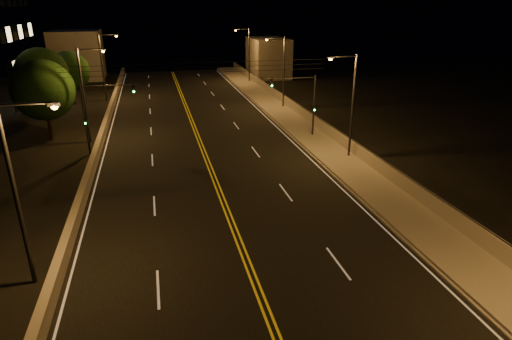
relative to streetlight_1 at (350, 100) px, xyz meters
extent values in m
cube|color=black|center=(-11.51, -4.95, -5.04)|extent=(18.00, 120.00, 0.02)
cube|color=gray|center=(-0.71, -4.95, -4.90)|extent=(3.60, 120.00, 0.30)
cube|color=gray|center=(-2.58, -4.95, -4.97)|extent=(0.14, 120.00, 0.15)
cube|color=gray|center=(0.94, -4.95, -4.25)|extent=(0.30, 120.00, 1.00)
cube|color=gray|center=(-20.62, -4.95, -4.59)|extent=(0.45, 120.00, 0.92)
cube|color=gray|center=(4.99, 43.89, -1.72)|extent=(6.00, 10.00, 6.66)
cube|color=gray|center=(-27.51, 49.09, -1.00)|extent=(8.00, 8.00, 8.09)
cylinder|color=black|center=(0.94, -4.95, -3.72)|extent=(0.06, 120.00, 0.06)
cube|color=silver|center=(-20.11, -4.95, -5.03)|extent=(0.12, 116.00, 0.00)
cube|color=silver|center=(-2.91, -4.95, -5.03)|extent=(0.12, 116.00, 0.00)
cube|color=gold|center=(-11.66, -4.95, -5.03)|extent=(0.12, 116.00, 0.00)
cube|color=gold|center=(-11.36, -4.95, -5.03)|extent=(0.12, 116.00, 0.00)
cube|color=silver|center=(-16.01, -14.45, -5.03)|extent=(0.12, 3.00, 0.00)
cube|color=silver|center=(-16.01, -5.45, -5.03)|extent=(0.12, 3.00, 0.00)
cube|color=silver|center=(-16.01, 3.55, -5.03)|extent=(0.12, 3.00, 0.00)
cube|color=silver|center=(-16.01, 12.55, -5.03)|extent=(0.12, 3.00, 0.00)
cube|color=silver|center=(-16.01, 21.55, -5.03)|extent=(0.12, 3.00, 0.00)
cube|color=silver|center=(-16.01, 30.55, -5.03)|extent=(0.12, 3.00, 0.00)
cube|color=silver|center=(-16.01, 39.55, -5.03)|extent=(0.12, 3.00, 0.00)
cube|color=silver|center=(-16.01, 48.55, -5.03)|extent=(0.12, 3.00, 0.00)
cube|color=silver|center=(-7.01, -14.45, -5.03)|extent=(0.12, 3.00, 0.00)
cube|color=silver|center=(-7.01, -5.45, -5.03)|extent=(0.12, 3.00, 0.00)
cube|color=silver|center=(-7.01, 3.55, -5.03)|extent=(0.12, 3.00, 0.00)
cube|color=silver|center=(-7.01, 12.55, -5.03)|extent=(0.12, 3.00, 0.00)
cube|color=silver|center=(-7.01, 21.55, -5.03)|extent=(0.12, 3.00, 0.00)
cube|color=silver|center=(-7.01, 30.55, -5.03)|extent=(0.12, 3.00, 0.00)
cube|color=silver|center=(-7.01, 39.55, -5.03)|extent=(0.12, 3.00, 0.00)
cube|color=silver|center=(-7.01, 48.55, -5.03)|extent=(0.12, 3.00, 0.00)
cylinder|color=#2D2D33|center=(0.29, 0.00, -0.70)|extent=(0.20, 0.20, 8.69)
cylinder|color=#2D2D33|center=(-0.81, 0.00, 3.50)|extent=(2.20, 0.12, 0.12)
cube|color=#2D2D33|center=(-1.91, 0.00, 3.43)|extent=(0.50, 0.25, 0.14)
sphere|color=#FF9E2D|center=(-1.91, 0.00, 3.33)|extent=(0.28, 0.28, 0.28)
cylinder|color=#2D2D33|center=(0.29, 19.11, -0.70)|extent=(0.20, 0.20, 8.69)
cylinder|color=#2D2D33|center=(-0.81, 19.11, 3.50)|extent=(2.20, 0.12, 0.12)
cube|color=#2D2D33|center=(-1.91, 19.11, 3.43)|extent=(0.50, 0.25, 0.14)
sphere|color=#FF9E2D|center=(-1.91, 19.11, 3.33)|extent=(0.28, 0.28, 0.28)
cylinder|color=#2D2D33|center=(0.29, 38.36, -0.70)|extent=(0.20, 0.20, 8.69)
cylinder|color=#2D2D33|center=(-0.81, 38.36, 3.50)|extent=(2.20, 0.12, 0.12)
cube|color=#2D2D33|center=(-1.91, 38.36, 3.43)|extent=(0.50, 0.25, 0.14)
sphere|color=#FF9E2D|center=(-1.91, 38.36, 3.33)|extent=(0.28, 0.28, 0.28)
cylinder|color=#2D2D33|center=(-21.71, -12.48, -0.70)|extent=(0.20, 0.20, 8.69)
cylinder|color=#2D2D33|center=(-20.61, -12.48, 3.50)|extent=(2.20, 0.12, 0.12)
cube|color=#2D2D33|center=(-19.51, -12.48, 3.43)|extent=(0.50, 0.25, 0.14)
sphere|color=#FF9E2D|center=(-19.51, -12.48, 3.33)|extent=(0.28, 0.28, 0.28)
cylinder|color=#2D2D33|center=(-21.71, 10.23, -0.70)|extent=(0.20, 0.20, 8.69)
cylinder|color=#2D2D33|center=(-20.61, 10.23, 3.50)|extent=(2.20, 0.12, 0.12)
cube|color=#2D2D33|center=(-19.51, 10.23, 3.43)|extent=(0.50, 0.25, 0.14)
sphere|color=#FF9E2D|center=(-19.51, 10.23, 3.33)|extent=(0.28, 0.28, 0.28)
cylinder|color=#2D2D33|center=(-21.71, 29.52, -0.70)|extent=(0.20, 0.20, 8.69)
cylinder|color=#2D2D33|center=(-20.61, 29.52, 3.50)|extent=(2.20, 0.12, 0.12)
cube|color=#2D2D33|center=(-19.51, 29.52, 3.43)|extent=(0.50, 0.25, 0.14)
sphere|color=#FF9E2D|center=(-19.51, 29.52, 3.33)|extent=(0.28, 0.28, 0.28)
cylinder|color=#2D2D33|center=(-0.51, 6.55, -2.00)|extent=(0.18, 0.18, 6.10)
cylinder|color=#2D2D33|center=(-3.01, 6.55, 0.86)|extent=(5.00, 0.10, 0.10)
cube|color=black|center=(-4.76, 6.55, 0.51)|extent=(0.28, 0.18, 0.80)
sphere|color=#19FF4C|center=(-4.76, 6.44, 0.26)|extent=(0.14, 0.14, 0.14)
cube|color=black|center=(-0.51, 6.40, -2.05)|extent=(0.22, 0.14, 0.55)
cylinder|color=#2D2D33|center=(-21.31, 6.55, -2.00)|extent=(0.18, 0.18, 6.10)
cylinder|color=#2D2D33|center=(-18.81, 6.55, 0.86)|extent=(5.00, 0.10, 0.10)
cube|color=black|center=(-17.06, 6.55, 0.51)|extent=(0.28, 0.18, 0.80)
sphere|color=#19FF4C|center=(-17.06, 6.44, 0.26)|extent=(0.14, 0.14, 0.14)
cube|color=black|center=(-21.31, 6.40, -2.05)|extent=(0.22, 0.14, 0.55)
cylinder|color=black|center=(-11.51, 4.55, 1.95)|extent=(22.00, 0.03, 0.03)
cylinder|color=black|center=(-11.51, 4.55, 2.35)|extent=(22.00, 0.03, 0.03)
cylinder|color=black|center=(-11.51, 4.55, 2.75)|extent=(22.00, 0.03, 0.03)
cylinder|color=black|center=(-25.38, 11.76, -3.71)|extent=(0.36, 0.36, 2.67)
sphere|color=black|center=(-25.38, 11.76, -0.23)|extent=(5.64, 5.64, 5.64)
cylinder|color=black|center=(-27.54, 21.80, -3.68)|extent=(0.36, 0.36, 2.74)
sphere|color=black|center=(-27.54, 21.80, -0.11)|extent=(5.78, 5.78, 5.78)
cylinder|color=black|center=(-25.60, 27.84, -3.86)|extent=(0.36, 0.36, 2.38)
sphere|color=black|center=(-25.60, 27.84, -0.76)|extent=(5.01, 5.01, 5.01)
camera|label=1|loc=(-15.45, -31.53, 7.35)|focal=30.00mm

